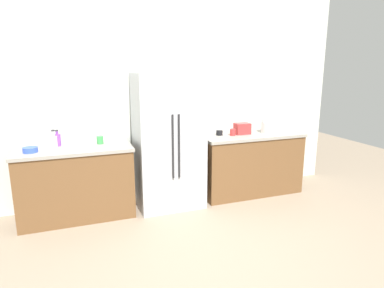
% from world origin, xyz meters
% --- Properties ---
extents(ground_plane, '(11.15, 11.15, 0.00)m').
position_xyz_m(ground_plane, '(0.00, 0.00, 0.00)').
color(ground_plane, gray).
extents(kitchen_back_panel, '(5.57, 0.10, 3.09)m').
position_xyz_m(kitchen_back_panel, '(0.00, 1.74, 1.54)').
color(kitchen_back_panel, silver).
rests_on(kitchen_back_panel, ground_plane).
extents(counter_left, '(1.38, 0.64, 0.90)m').
position_xyz_m(counter_left, '(-1.18, 1.37, 0.45)').
color(counter_left, brown).
rests_on(counter_left, ground_plane).
extents(counter_right, '(1.52, 0.64, 0.90)m').
position_xyz_m(counter_right, '(1.28, 1.37, 0.45)').
color(counter_right, brown).
rests_on(counter_right, ground_plane).
extents(refrigerator, '(0.86, 0.68, 1.79)m').
position_xyz_m(refrigerator, '(0.01, 1.34, 0.90)').
color(refrigerator, '#B2B5BA').
rests_on(refrigerator, ground_plane).
extents(toaster, '(0.22, 0.15, 0.16)m').
position_xyz_m(toaster, '(1.15, 1.41, 0.98)').
color(toaster, red).
rests_on(toaster, counter_right).
extents(rice_cooker, '(0.27, 0.27, 0.29)m').
position_xyz_m(rice_cooker, '(1.59, 1.35, 1.03)').
color(rice_cooker, white).
rests_on(rice_cooker, counter_right).
extents(bottle_a, '(0.07, 0.07, 0.24)m').
position_xyz_m(bottle_a, '(-1.40, 1.35, 0.99)').
color(bottle_a, white).
rests_on(bottle_a, counter_left).
extents(bottle_b, '(0.08, 0.08, 0.20)m').
position_xyz_m(bottle_b, '(-1.36, 1.54, 0.98)').
color(bottle_b, purple).
rests_on(bottle_b, counter_left).
extents(cup_a, '(0.08, 0.08, 0.10)m').
position_xyz_m(cup_a, '(0.97, 1.36, 0.95)').
color(cup_a, red).
rests_on(cup_a, counter_right).
extents(cup_b, '(0.08, 0.08, 0.10)m').
position_xyz_m(cup_b, '(-0.86, 1.48, 0.95)').
color(cup_b, green).
rests_on(cup_b, counter_left).
extents(cup_c, '(0.09, 0.09, 0.07)m').
position_xyz_m(cup_c, '(0.81, 1.45, 0.94)').
color(cup_c, black).
rests_on(cup_c, counter_right).
extents(bowl_a, '(0.17, 0.17, 0.06)m').
position_xyz_m(bowl_a, '(-1.66, 1.31, 0.93)').
color(bowl_a, blue).
rests_on(bowl_a, counter_left).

